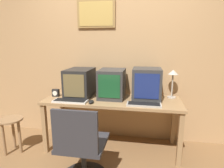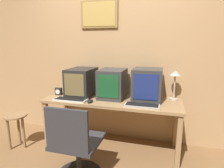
# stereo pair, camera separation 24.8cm
# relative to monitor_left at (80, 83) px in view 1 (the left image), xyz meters

# --- Properties ---
(wall_back) EXTENTS (8.00, 0.08, 2.60)m
(wall_back) POSITION_rel_monitor_left_xyz_m (0.47, 0.32, 0.39)
(wall_back) COLOR tan
(wall_back) RESTS_ON ground_plane
(desk) EXTENTS (1.82, 0.63, 0.72)m
(desk) POSITION_rel_monitor_left_xyz_m (0.47, -0.07, -0.27)
(desk) COLOR #99754C
(desk) RESTS_ON ground_plane
(monitor_left) EXTENTS (0.34, 0.48, 0.39)m
(monitor_left) POSITION_rel_monitor_left_xyz_m (0.00, 0.00, 0.00)
(monitor_left) COLOR black
(monitor_left) RESTS_ON desk
(monitor_center) EXTENTS (0.34, 0.43, 0.39)m
(monitor_center) POSITION_rel_monitor_left_xyz_m (0.45, 0.01, 0.00)
(monitor_center) COLOR #333333
(monitor_center) RESTS_ON desk
(monitor_right) EXTENTS (0.37, 0.38, 0.42)m
(monitor_right) POSITION_rel_monitor_left_xyz_m (0.92, 0.02, 0.01)
(monitor_right) COLOR #333333
(monitor_right) RESTS_ON desk
(keyboard_main) EXTENTS (0.44, 0.16, 0.03)m
(keyboard_main) POSITION_rel_monitor_left_xyz_m (-0.04, -0.29, -0.18)
(keyboard_main) COLOR beige
(keyboard_main) RESTS_ON desk
(keyboard_side) EXTENTS (0.42, 0.17, 0.03)m
(keyboard_side) POSITION_rel_monitor_left_xyz_m (0.90, -0.26, -0.18)
(keyboard_side) COLOR #A8A399
(keyboard_side) RESTS_ON desk
(mouse_near_keyboard) EXTENTS (0.06, 0.12, 0.04)m
(mouse_near_keyboard) POSITION_rel_monitor_left_xyz_m (0.24, -0.29, -0.18)
(mouse_near_keyboard) COLOR black
(mouse_near_keyboard) RESTS_ON desk
(desk_clock) EXTENTS (0.09, 0.06, 0.10)m
(desk_clock) POSITION_rel_monitor_left_xyz_m (-0.34, -0.07, -0.14)
(desk_clock) COLOR black
(desk_clock) RESTS_ON desk
(desk_lamp) EXTENTS (0.14, 0.14, 0.39)m
(desk_lamp) POSITION_rel_monitor_left_xyz_m (1.27, 0.14, 0.10)
(desk_lamp) COLOR #B2A899
(desk_lamp) RESTS_ON desk
(office_chair) EXTENTS (0.50, 0.50, 0.86)m
(office_chair) POSITION_rel_monitor_left_xyz_m (0.28, -0.80, -0.55)
(office_chair) COLOR black
(office_chair) RESTS_ON ground_plane
(side_stool) EXTENTS (0.31, 0.31, 0.48)m
(side_stool) POSITION_rel_monitor_left_xyz_m (-0.83, -0.42, -0.55)
(side_stool) COLOR #8E6B47
(side_stool) RESTS_ON ground_plane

